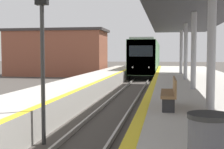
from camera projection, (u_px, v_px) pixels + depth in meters
The scene contains 6 objects.
train at pixel (147, 57), 40.01m from camera, with size 2.84×20.71×4.30m.
signal_near at pixel (42, 27), 8.98m from camera, with size 0.36×0.31×4.98m.
station_canopy at pixel (194, 11), 14.36m from camera, with size 4.46×28.17×3.78m.
trash_bin at pixel (209, 149), 3.94m from camera, with size 0.56×0.56×0.91m.
bench at pixel (170, 92), 9.51m from camera, with size 0.44×1.96×0.92m.
station_building at pixel (57, 52), 37.71m from camera, with size 12.21×5.28×5.58m.
Camera 1 is at (2.28, -1.83, 2.68)m, focal length 50.00 mm.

